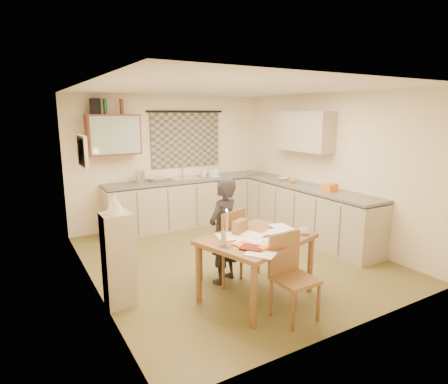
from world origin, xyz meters
TOP-DOWN VIEW (x-y plane):
  - floor at (0.00, 0.00)m, footprint 4.00×4.50m
  - ceiling at (0.00, 0.00)m, footprint 4.00×4.50m
  - wall_back at (0.00, 2.26)m, footprint 4.00×0.02m
  - wall_front at (0.00, -2.26)m, footprint 4.00×0.02m
  - wall_left at (-2.01, 0.00)m, footprint 0.02×4.50m
  - wall_right at (2.01, 0.00)m, footprint 0.02×4.50m
  - window_blind at (0.30, 2.22)m, footprint 1.45×0.03m
  - curtain_rod at (0.30, 2.20)m, footprint 1.60×0.04m
  - wall_cabinet at (-1.15, 2.08)m, footprint 0.90×0.34m
  - wall_cabinet_glass at (-1.15, 1.91)m, footprint 0.84×0.02m
  - upper_cabinet_right at (1.83, 0.55)m, footprint 0.34×1.30m
  - framed_print at (-1.97, 0.40)m, footprint 0.04×0.50m
  - print_canvas at (-1.95, 0.40)m, footprint 0.01×0.42m
  - counter_back at (0.24, 1.95)m, footprint 3.30×0.62m
  - counter_right at (1.70, 0.21)m, footprint 0.62×2.95m
  - stove at (1.70, -0.97)m, footprint 0.57×0.57m
  - sink at (0.17, 1.95)m, footprint 0.57×0.48m
  - tap at (0.17, 2.13)m, footprint 0.03×0.03m
  - dish_rack at (-0.40, 1.95)m, footprint 0.44×0.41m
  - kettle at (-0.75, 1.95)m, footprint 0.22×0.22m
  - mixing_bowl at (0.78, 1.95)m, footprint 0.30×0.30m
  - soap_bottle at (0.57, 2.00)m, footprint 0.08×0.08m
  - bowl at (1.70, 0.89)m, footprint 0.31×0.31m
  - orange_bag at (1.70, -0.31)m, footprint 0.24×0.19m
  - fruit_orange at (1.65, 0.54)m, footprint 0.10×0.10m
  - speaker at (-1.42, 2.08)m, footprint 0.18×0.21m
  - bottle_green at (-1.26, 2.08)m, footprint 0.08×0.08m
  - bottle_brown at (-0.98, 2.08)m, footprint 0.09×0.09m
  - dining_table at (-0.38, -1.18)m, footprint 1.45×1.25m
  - chair_far at (-0.50, -0.59)m, footprint 0.57×0.57m
  - chair_near at (-0.31, -1.78)m, footprint 0.42×0.42m
  - person at (-0.50, -0.62)m, footprint 0.76×0.72m
  - shelf_stand at (-1.84, -0.56)m, footprint 0.32×0.30m
  - lampshade at (-1.84, -0.56)m, footprint 0.20×0.20m
  - letter_rack at (-0.47, -0.96)m, footprint 0.24×0.19m
  - mug at (0.17, -1.39)m, footprint 0.12×0.12m
  - magazine at (-0.72, -1.54)m, footprint 0.43×0.43m
  - book at (-0.76, -1.39)m, footprint 0.26×0.31m
  - orange_box at (-0.56, -1.57)m, footprint 0.12×0.09m
  - eyeglasses at (-0.14, -1.41)m, footprint 0.13×0.05m
  - candle_holder at (-0.86, -1.25)m, footprint 0.07×0.07m
  - candle at (-0.85, -1.30)m, footprint 0.03×0.03m
  - candle_flame at (-0.86, -1.29)m, footprint 0.02×0.02m
  - papers at (-0.39, -1.24)m, footprint 1.04×1.00m

SIDE VIEW (x-z plane):
  - floor at x=0.00m, z-range -0.02..0.00m
  - chair_near at x=-0.31m, z-range -0.17..0.74m
  - chair_far at x=-0.50m, z-range -0.19..0.79m
  - dining_table at x=-0.38m, z-range 0.00..0.75m
  - stove at x=1.70m, z-range 0.00..0.89m
  - counter_right at x=1.70m, z-range -0.01..0.91m
  - counter_back at x=0.24m, z-range -0.01..0.91m
  - shelf_stand at x=-1.84m, z-range 0.00..1.09m
  - person at x=-0.50m, z-range 0.00..1.38m
  - eyeglasses at x=-0.14m, z-range 0.75..0.77m
  - book at x=-0.76m, z-range 0.75..0.77m
  - papers at x=-0.39m, z-range 0.75..0.77m
  - magazine at x=-0.72m, z-range 0.75..0.77m
  - orange_box at x=-0.56m, z-range 0.75..0.79m
  - mug at x=0.17m, z-range 0.75..0.84m
  - letter_rack at x=-0.47m, z-range 0.75..0.91m
  - candle_holder at x=-0.86m, z-range 0.75..0.93m
  - sink at x=0.17m, z-range 0.83..0.93m
  - bowl at x=1.70m, z-range 0.92..0.97m
  - dish_rack at x=-0.40m, z-range 0.92..0.98m
  - fruit_orange at x=1.65m, z-range 0.92..1.02m
  - orange_bag at x=1.70m, z-range 0.92..1.04m
  - mixing_bowl at x=0.78m, z-range 0.92..1.08m
  - soap_bottle at x=0.57m, z-range 0.92..1.10m
  - kettle at x=-0.75m, z-range 0.92..1.16m
  - candle at x=-0.85m, z-range 0.93..1.15m
  - tap at x=0.17m, z-range 0.92..1.20m
  - candle_flame at x=-0.86m, z-range 1.15..1.17m
  - lampshade at x=-1.84m, z-range 1.09..1.31m
  - wall_back at x=0.00m, z-range 0.00..2.50m
  - wall_front at x=0.00m, z-range 0.00..2.50m
  - wall_left at x=-2.01m, z-range 0.00..2.50m
  - wall_right at x=2.01m, z-range 0.00..2.50m
  - window_blind at x=0.30m, z-range 1.12..2.17m
  - framed_print at x=-1.97m, z-range 1.50..1.90m
  - print_canvas at x=-1.95m, z-range 1.54..1.86m
  - wall_cabinet at x=-1.15m, z-range 1.45..2.15m
  - wall_cabinet_glass at x=-1.15m, z-range 1.48..2.12m
  - upper_cabinet_right at x=1.83m, z-range 1.50..2.20m
  - curtain_rod at x=0.30m, z-range 2.18..2.22m
  - speaker at x=-1.42m, z-range 2.15..2.41m
  - bottle_green at x=-1.26m, z-range 2.15..2.41m
  - bottle_brown at x=-0.98m, z-range 2.15..2.41m
  - ceiling at x=0.00m, z-range 2.50..2.52m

